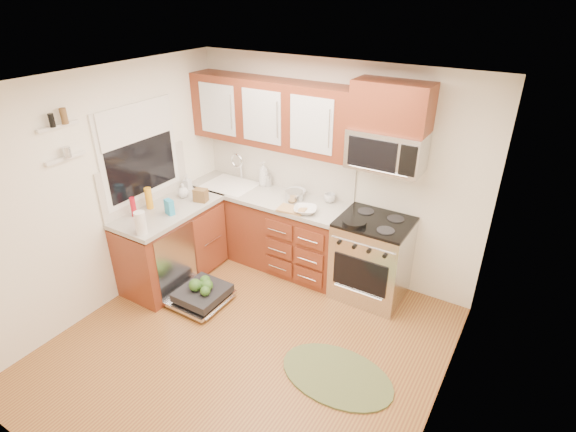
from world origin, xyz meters
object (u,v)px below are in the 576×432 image
Objects in this scene: dishwasher at (200,295)px; cup at (330,198)px; stock_pot at (294,196)px; paper_towel_roll at (141,223)px; upper_cabinets at (271,113)px; skillet at (354,223)px; rug at (337,376)px; bowl_b at (296,193)px; range at (372,259)px; microwave at (387,150)px; sink at (231,194)px; cutting_board at (292,209)px; bowl_a at (305,210)px.

dishwasher is 5.36× the size of cup.
stock_pot is 1.73m from paper_towel_roll.
upper_cabinets is 8.20× the size of skillet.
stock_pot is (0.54, 1.14, 0.89)m from dishwasher.
cup is at bearing 56.12° from dishwasher.
skillet is at bearing 109.35° from rug.
dishwasher is at bearing -110.61° from bowl_b.
range is 1.36× the size of dishwasher.
cup reaches higher than range.
microwave is 3.12× the size of paper_towel_roll.
sink is 1.32m from cup.
upper_cabinets is 1.12m from cutting_board.
paper_towel_roll reaches higher than cutting_board.
microwave reaches higher than dishwasher.
range is 0.84m from cup.
skillet is 0.60m from bowl_a.
rug is 8.15× the size of cup.
skillet is (1.25, -0.34, -0.90)m from upper_cabinets.
paper_towel_roll is at bearing -118.61° from bowl_b.
range is at bearing 36.92° from paper_towel_roll.
cutting_board is 1.21× the size of bowl_a.
microwave is 2.13m from sink.
microwave is 1.09× the size of dishwasher.
paper_towel_roll is 2.10m from cup.
bowl_a reaches higher than range.
bowl_a is 0.40m from cup.
upper_cabinets is 15.71× the size of cup.
microwave is 0.71× the size of rug.
rug is (0.23, -1.30, -0.46)m from range.
stock_pot reaches higher than sink.
sink is at bearing 109.20° from dishwasher.
paper_towel_roll is (-0.52, -1.59, -0.83)m from upper_cabinets.
stock_pot reaches higher than dishwasher.
skillet is at bearing -128.68° from range.
cup is (1.29, 1.65, -0.07)m from paper_towel_roll.
bowl_a is 1.94× the size of cup.
stock_pot is at bearing 1.25° from sink.
upper_cabinets is at bearing 179.39° from bowl_b.
skillet is at bearing -13.59° from stock_pot.
microwave is 1.10m from bowl_a.
upper_cabinets is at bearing 174.11° from range.
microwave reaches higher than bowl_b.
upper_cabinets is 1.21m from sink.
microwave reaches higher than range.
microwave is 2.22m from rug.
sink is at bearing -163.55° from upper_cabinets.
cup is (-0.64, 0.08, -0.72)m from microwave.
cup is (0.26, 0.41, 0.04)m from cutting_board.
range is 3.80× the size of skillet.
stock_pot is at bearing -18.62° from upper_cabinets.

